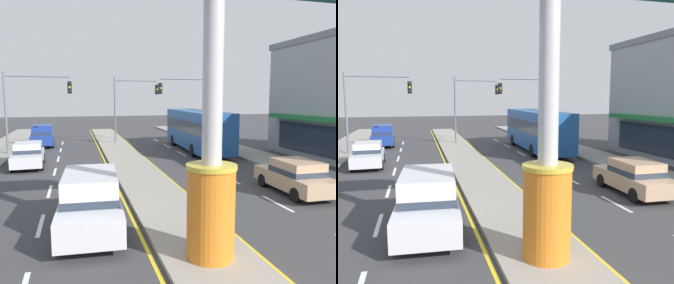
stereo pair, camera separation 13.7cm
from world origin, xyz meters
The scene contains 12 objects.
median_strip centered at (0.00, 18.00, 0.07)m, with size 2.55×52.00×0.14m, color gray.
sidewalk_right centered at (9.32, 16.00, 0.09)m, with size 2.89×60.00×0.18m, color gray.
lane_markings centered at (0.00, 16.65, 0.00)m, with size 9.29×52.00×0.01m.
district_sign centered at (0.00, 5.24, 4.23)m, with size 7.80×1.31×8.19m.
traffic_light_left_side centered at (-6.51, 24.80, 4.25)m, with size 4.86×0.46×6.20m.
traffic_light_right_side centered at (6.51, 25.60, 4.25)m, with size 4.86×0.46×6.20m.
traffic_light_median_far centered at (1.78, 29.26, 4.19)m, with size 4.20×0.46×6.20m.
bus_near_right_lane centered at (6.23, 23.53, 1.87)m, with size 3.09×11.31×3.26m.
suv_far_right_lane centered at (-6.23, 29.61, 0.98)m, with size 2.17×4.70×1.90m.
suv_near_left_lane centered at (-2.92, 8.32, 0.98)m, with size 2.16×4.70×1.90m.
sedan_mid_left_lane centered at (6.22, 10.39, 0.79)m, with size 1.90×4.33×1.53m.
sedan_kerb_right centered at (-6.23, 19.97, 0.79)m, with size 2.00×4.38×1.53m.
Camera 2 is at (-3.18, -2.77, 4.30)m, focal length 36.61 mm.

